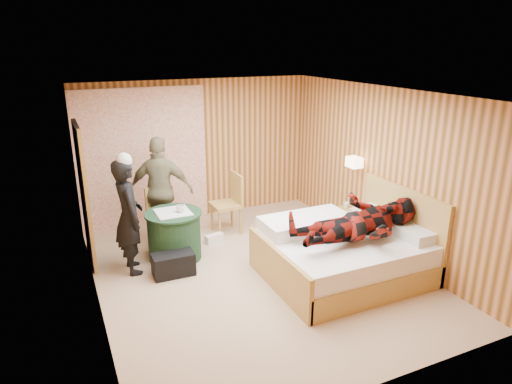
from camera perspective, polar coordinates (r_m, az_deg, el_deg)
name	(u,v)px	position (r m, az deg, el deg)	size (l,w,h in m)	color
floor	(255,273)	(6.55, -0.07, -10.05)	(4.20, 5.00, 0.01)	tan
ceiling	(255,93)	(5.79, -0.08, 12.27)	(4.20, 5.00, 0.01)	white
wall_back	(198,150)	(8.31, -7.27, 5.24)	(4.20, 0.02, 2.50)	#DC8A54
wall_left	(89,212)	(5.57, -20.15, -2.37)	(0.02, 5.00, 2.50)	#DC8A54
wall_right	(382,171)	(7.15, 15.45, 2.56)	(0.02, 5.00, 2.50)	#DC8A54
curtain	(143,159)	(8.03, -13.93, 4.01)	(2.20, 0.08, 2.40)	white
doorway	(84,195)	(6.97, -20.69, -0.31)	(0.06, 0.90, 2.05)	black
wall_lamp	(354,162)	(7.37, 12.20, 3.67)	(0.26, 0.24, 0.16)	gold
bed	(346,252)	(6.48, 11.13, -7.42)	(2.14, 1.68, 1.16)	tan
nightstand	(350,224)	(7.63, 11.65, -4.00)	(0.39, 0.53, 0.51)	tan
round_table	(174,235)	(6.92, -10.17, -5.30)	(0.84, 0.84, 0.74)	#1B3B24
chair_far	(161,210)	(7.45, -11.74, -2.28)	(0.53, 0.53, 0.93)	tan
chair_near	(231,199)	(7.69, -3.20, -0.83)	(0.47, 0.47, 1.02)	tan
duffel_bag	(174,264)	(6.52, -10.27, -8.89)	(0.57, 0.30, 0.32)	black
sneaker_left	(191,250)	(7.17, -8.19, -7.14)	(0.24, 0.10, 0.11)	silver
sneaker_right	(214,238)	(7.47, -5.24, -5.79)	(0.30, 0.12, 0.13)	silver
woman_standing	(129,216)	(6.52, -15.61, -2.96)	(0.60, 0.39, 1.64)	black
man_at_table	(161,190)	(7.38, -11.77, 0.19)	(1.01, 0.42, 1.72)	#746E4D
man_on_bed	(361,212)	(6.07, 13.00, -2.44)	(1.77, 0.67, 0.86)	maroon
book_lower	(353,211)	(7.50, 12.00, -2.31)	(0.17, 0.22, 0.02)	silver
book_upper	(353,210)	(7.49, 12.01, -2.16)	(0.16, 0.22, 0.02)	silver
cup_nightstand	(346,205)	(7.62, 11.22, -1.63)	(0.10, 0.10, 0.09)	silver
cup_table	(180,209)	(6.74, -9.43, -2.08)	(0.12, 0.12, 0.10)	silver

